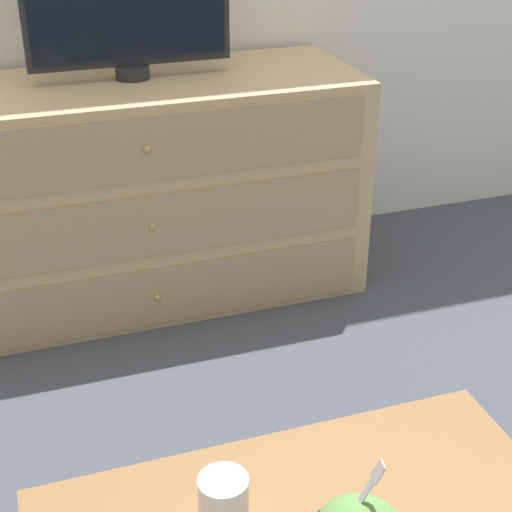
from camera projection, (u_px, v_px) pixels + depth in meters
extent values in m
plane|color=#474C56|center=(137.00, 250.00, 3.13)|extent=(12.00, 12.00, 0.00)
cube|color=tan|center=(135.00, 192.00, 2.68)|extent=(1.53, 0.56, 0.77)
cube|color=tan|center=(157.00, 296.00, 2.57)|extent=(1.41, 0.01, 0.20)
sphere|color=tan|center=(157.00, 297.00, 2.56)|extent=(0.02, 0.02, 0.02)
cube|color=tan|center=(152.00, 226.00, 2.45)|extent=(1.41, 0.01, 0.20)
sphere|color=tan|center=(152.00, 227.00, 2.44)|extent=(0.02, 0.02, 0.02)
cube|color=tan|center=(147.00, 149.00, 2.33)|extent=(1.41, 0.01, 0.20)
sphere|color=tan|center=(147.00, 149.00, 2.32)|extent=(0.02, 0.02, 0.02)
cylinder|color=#232328|center=(132.00, 72.00, 2.52)|extent=(0.11, 0.11, 0.04)
cylinder|color=brown|center=(448.00, 479.00, 1.75)|extent=(0.04, 0.04, 0.39)
cube|color=silver|center=(357.00, 506.00, 1.27)|extent=(0.06, 0.02, 0.14)
cube|color=silver|center=(378.00, 472.00, 1.25)|extent=(0.02, 0.03, 0.03)
cylinder|color=#9E6638|center=(224.00, 511.00, 1.34)|extent=(0.08, 0.08, 0.06)
cylinder|color=white|center=(224.00, 502.00, 1.33)|extent=(0.09, 0.09, 0.10)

